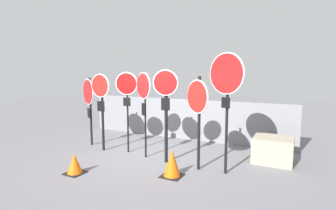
{
  "coord_description": "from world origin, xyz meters",
  "views": [
    {
      "loc": [
        3.86,
        -6.18,
        2.35
      ],
      "look_at": [
        0.65,
        0.0,
        1.51
      ],
      "focal_mm": 28.0,
      "sensor_mm": 36.0,
      "label": 1
    }
  ],
  "objects_px": {
    "stop_sign_3": "(144,93)",
    "traffic_cone_0": "(172,163)",
    "stop_sign_4": "(166,100)",
    "stop_sign_5": "(198,104)",
    "stop_sign_6": "(226,84)",
    "storage_crate": "(273,150)",
    "stop_sign_2": "(127,91)",
    "traffic_cone_1": "(75,164)",
    "stop_sign_0": "(89,97)",
    "stop_sign_1": "(101,97)"
  },
  "relations": [
    {
      "from": "stop_sign_3",
      "to": "traffic_cone_0",
      "type": "distance_m",
      "value": 2.18
    },
    {
      "from": "stop_sign_4",
      "to": "stop_sign_5",
      "type": "height_order",
      "value": "stop_sign_4"
    },
    {
      "from": "stop_sign_6",
      "to": "storage_crate",
      "type": "xyz_separation_m",
      "value": [
        0.93,
        1.42,
        -1.78
      ]
    },
    {
      "from": "stop_sign_2",
      "to": "stop_sign_4",
      "type": "bearing_deg",
      "value": -26.57
    },
    {
      "from": "stop_sign_3",
      "to": "traffic_cone_1",
      "type": "distance_m",
      "value": 2.52
    },
    {
      "from": "storage_crate",
      "to": "stop_sign_3",
      "type": "bearing_deg",
      "value": -159.03
    },
    {
      "from": "traffic_cone_1",
      "to": "traffic_cone_0",
      "type": "bearing_deg",
      "value": 23.23
    },
    {
      "from": "traffic_cone_1",
      "to": "stop_sign_5",
      "type": "bearing_deg",
      "value": 32.52
    },
    {
      "from": "stop_sign_3",
      "to": "traffic_cone_1",
      "type": "height_order",
      "value": "stop_sign_3"
    },
    {
      "from": "stop_sign_2",
      "to": "traffic_cone_1",
      "type": "relative_size",
      "value": 4.93
    },
    {
      "from": "traffic_cone_1",
      "to": "storage_crate",
      "type": "height_order",
      "value": "storage_crate"
    },
    {
      "from": "stop_sign_0",
      "to": "storage_crate",
      "type": "distance_m",
      "value": 5.77
    },
    {
      "from": "stop_sign_4",
      "to": "storage_crate",
      "type": "distance_m",
      "value": 3.15
    },
    {
      "from": "stop_sign_0",
      "to": "storage_crate",
      "type": "xyz_separation_m",
      "value": [
        5.55,
        0.98,
        -1.24
      ]
    },
    {
      "from": "stop_sign_6",
      "to": "storage_crate",
      "type": "bearing_deg",
      "value": 79.2
    },
    {
      "from": "stop_sign_3",
      "to": "storage_crate",
      "type": "xyz_separation_m",
      "value": [
        3.26,
        1.25,
        -1.49
      ]
    },
    {
      "from": "stop_sign_3",
      "to": "traffic_cone_1",
      "type": "xyz_separation_m",
      "value": [
        -0.81,
        -1.78,
        -1.59
      ]
    },
    {
      "from": "stop_sign_0",
      "to": "stop_sign_2",
      "type": "relative_size",
      "value": 0.93
    },
    {
      "from": "stop_sign_0",
      "to": "stop_sign_2",
      "type": "bearing_deg",
      "value": 22.22
    },
    {
      "from": "stop_sign_5",
      "to": "traffic_cone_0",
      "type": "bearing_deg",
      "value": -85.33
    },
    {
      "from": "stop_sign_1",
      "to": "stop_sign_0",
      "type": "bearing_deg",
      "value": 163.01
    },
    {
      "from": "stop_sign_0",
      "to": "stop_sign_4",
      "type": "xyz_separation_m",
      "value": [
        3.03,
        -0.38,
        0.08
      ]
    },
    {
      "from": "stop_sign_1",
      "to": "storage_crate",
      "type": "height_order",
      "value": "stop_sign_1"
    },
    {
      "from": "stop_sign_0",
      "to": "stop_sign_2",
      "type": "height_order",
      "value": "stop_sign_2"
    },
    {
      "from": "stop_sign_0",
      "to": "stop_sign_5",
      "type": "bearing_deg",
      "value": 19.23
    },
    {
      "from": "stop_sign_2",
      "to": "traffic_cone_1",
      "type": "xyz_separation_m",
      "value": [
        -0.12,
        -1.94,
        -1.59
      ]
    },
    {
      "from": "stop_sign_1",
      "to": "stop_sign_2",
      "type": "distance_m",
      "value": 0.85
    },
    {
      "from": "stop_sign_2",
      "to": "stop_sign_3",
      "type": "bearing_deg",
      "value": -28.84
    },
    {
      "from": "stop_sign_1",
      "to": "storage_crate",
      "type": "distance_m",
      "value": 5.1
    },
    {
      "from": "traffic_cone_1",
      "to": "stop_sign_1",
      "type": "bearing_deg",
      "value": 111.53
    },
    {
      "from": "stop_sign_3",
      "to": "stop_sign_4",
      "type": "distance_m",
      "value": 0.77
    },
    {
      "from": "stop_sign_4",
      "to": "stop_sign_0",
      "type": "bearing_deg",
      "value": 159.95
    },
    {
      "from": "stop_sign_2",
      "to": "traffic_cone_1",
      "type": "bearing_deg",
      "value": -109.41
    },
    {
      "from": "stop_sign_4",
      "to": "stop_sign_6",
      "type": "distance_m",
      "value": 1.65
    },
    {
      "from": "stop_sign_1",
      "to": "traffic_cone_0",
      "type": "distance_m",
      "value": 3.22
    },
    {
      "from": "stop_sign_2",
      "to": "stop_sign_0",
      "type": "bearing_deg",
      "value": 160.33
    },
    {
      "from": "stop_sign_3",
      "to": "stop_sign_5",
      "type": "distance_m",
      "value": 1.69
    },
    {
      "from": "stop_sign_3",
      "to": "traffic_cone_0",
      "type": "height_order",
      "value": "stop_sign_3"
    },
    {
      "from": "stop_sign_6",
      "to": "storage_crate",
      "type": "distance_m",
      "value": 2.46
    },
    {
      "from": "stop_sign_0",
      "to": "traffic_cone_0",
      "type": "bearing_deg",
      "value": 8.51
    },
    {
      "from": "stop_sign_1",
      "to": "traffic_cone_1",
      "type": "height_order",
      "value": "stop_sign_1"
    },
    {
      "from": "stop_sign_2",
      "to": "stop_sign_4",
      "type": "xyz_separation_m",
      "value": [
        1.43,
        -0.27,
        -0.17
      ]
    },
    {
      "from": "traffic_cone_0",
      "to": "stop_sign_3",
      "type": "bearing_deg",
      "value": 146.36
    },
    {
      "from": "stop_sign_1",
      "to": "stop_sign_6",
      "type": "distance_m",
      "value": 3.86
    },
    {
      "from": "stop_sign_6",
      "to": "stop_sign_4",
      "type": "bearing_deg",
      "value": -159.85
    },
    {
      "from": "stop_sign_2",
      "to": "traffic_cone_0",
      "type": "bearing_deg",
      "value": -43.13
    },
    {
      "from": "stop_sign_0",
      "to": "stop_sign_4",
      "type": "bearing_deg",
      "value": 18.94
    },
    {
      "from": "stop_sign_5",
      "to": "stop_sign_6",
      "type": "height_order",
      "value": "stop_sign_6"
    },
    {
      "from": "stop_sign_2",
      "to": "traffic_cone_0",
      "type": "xyz_separation_m",
      "value": [
        2.0,
        -1.03,
        -1.52
      ]
    },
    {
      "from": "stop_sign_3",
      "to": "traffic_cone_0",
      "type": "relative_size",
      "value": 3.76
    }
  ]
}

